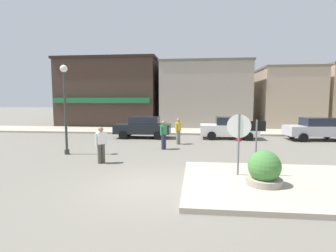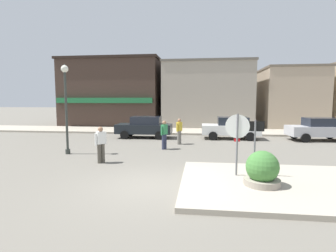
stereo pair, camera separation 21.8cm
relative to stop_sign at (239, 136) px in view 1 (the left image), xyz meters
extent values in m
plane|color=#6B665B|center=(-2.82, -1.08, -1.52)|extent=(160.00, 160.00, 0.00)
cube|color=#A89E8C|center=(1.34, -0.65, -1.44)|extent=(6.40, 4.80, 0.15)
cube|color=#A89E8C|center=(-2.82, 13.23, -1.44)|extent=(80.00, 4.00, 0.15)
cylinder|color=slate|center=(0.00, -0.01, -0.37)|extent=(0.07, 0.07, 2.30)
cylinder|color=red|center=(0.00, 0.01, 0.35)|extent=(0.76, 0.11, 0.76)
cylinder|color=white|center=(0.00, 0.00, 0.35)|extent=(0.81, 0.11, 0.82)
cube|color=red|center=(0.00, 0.01, -0.13)|extent=(0.20, 0.04, 0.11)
cylinder|color=slate|center=(0.59, -0.02, -0.47)|extent=(0.06, 0.06, 2.10)
cube|color=black|center=(0.59, -0.01, 0.36)|extent=(0.60, 0.09, 0.34)
cube|color=white|center=(0.59, 0.00, 0.36)|extent=(0.54, 0.08, 0.29)
cube|color=black|center=(0.59, 0.01, 0.36)|extent=(0.34, 0.05, 0.08)
cylinder|color=gray|center=(0.64, -1.00, -1.34)|extent=(1.10, 1.10, 0.35)
sphere|color=#427A38|center=(0.64, -1.00, -0.79)|extent=(1.00, 1.00, 1.00)
cylinder|color=#333833|center=(-8.02, 3.35, 0.58)|extent=(0.12, 0.12, 4.20)
cylinder|color=#333833|center=(-8.02, 3.35, -1.40)|extent=(0.24, 0.24, 0.24)
sphere|color=white|center=(-8.02, 3.35, 2.79)|extent=(0.36, 0.36, 0.36)
cone|color=#333833|center=(-8.02, 3.35, 2.94)|extent=(0.32, 0.32, 0.18)
cube|color=black|center=(-5.34, 9.44, -0.85)|extent=(4.02, 1.75, 0.66)
cube|color=#1E232D|center=(-5.19, 9.44, -0.24)|extent=(2.10, 1.42, 0.56)
cylinder|color=black|center=(-6.57, 8.57, -1.22)|extent=(0.60, 0.19, 0.60)
cylinder|color=black|center=(-6.59, 10.27, -1.22)|extent=(0.60, 0.19, 0.60)
cylinder|color=black|center=(-4.09, 8.61, -1.22)|extent=(0.60, 0.19, 0.60)
cylinder|color=black|center=(-4.11, 10.31, -1.22)|extent=(0.60, 0.19, 0.60)
cube|color=white|center=(0.84, 9.67, -0.85)|extent=(4.01, 1.73, 0.66)
cube|color=#1E232D|center=(0.99, 9.67, -0.24)|extent=(2.09, 1.41, 0.56)
cylinder|color=black|center=(-0.40, 8.83, -1.22)|extent=(0.60, 0.18, 0.60)
cylinder|color=black|center=(-0.39, 10.53, -1.22)|extent=(0.60, 0.18, 0.60)
cylinder|color=black|center=(2.08, 8.81, -1.22)|extent=(0.60, 0.18, 0.60)
cylinder|color=black|center=(2.09, 10.51, -1.22)|extent=(0.60, 0.18, 0.60)
cube|color=#B7B7BC|center=(6.69, 9.57, -0.85)|extent=(4.12, 2.02, 0.66)
cube|color=#1E232D|center=(6.84, 9.58, -0.24)|extent=(2.19, 1.56, 0.56)
cylinder|color=black|center=(5.52, 8.62, -1.22)|extent=(0.61, 0.23, 0.60)
cylinder|color=black|center=(5.39, 10.31, -1.22)|extent=(0.61, 0.23, 0.60)
cylinder|color=black|center=(7.86, 10.51, -1.22)|extent=(0.61, 0.23, 0.60)
cylinder|color=gray|center=(-2.62, 6.92, -1.09)|extent=(0.16, 0.16, 0.85)
cylinder|color=gray|center=(-2.53, 7.08, -1.09)|extent=(0.16, 0.16, 0.85)
cube|color=gold|center=(-2.57, 7.00, -0.40)|extent=(0.36, 0.42, 0.54)
sphere|color=#9E7051|center=(-2.57, 7.00, -0.02)|extent=(0.22, 0.22, 0.22)
cylinder|color=gold|center=(-2.68, 6.80, -0.45)|extent=(0.12, 0.12, 0.52)
cylinder|color=gold|center=(-2.46, 7.20, -0.45)|extent=(0.12, 0.12, 0.52)
cylinder|color=#4C473D|center=(-5.53, 1.78, -1.09)|extent=(0.16, 0.16, 0.85)
cylinder|color=#4C473D|center=(-5.65, 1.65, -1.09)|extent=(0.16, 0.16, 0.85)
cube|color=white|center=(-5.59, 1.72, -0.40)|extent=(0.40, 0.42, 0.54)
sphere|color=#9E7051|center=(-5.59, 1.72, -0.02)|extent=(0.22, 0.22, 0.22)
cylinder|color=white|center=(-5.44, 1.89, -0.45)|extent=(0.13, 0.13, 0.52)
cylinder|color=white|center=(-5.75, 1.55, -0.45)|extent=(0.13, 0.13, 0.52)
cylinder|color=#2D334C|center=(-3.23, 5.30, -1.09)|extent=(0.16, 0.16, 0.85)
cylinder|color=#2D334C|center=(-3.32, 5.14, -1.09)|extent=(0.16, 0.16, 0.85)
cube|color=#338C51|center=(-3.27, 5.22, -0.40)|extent=(0.36, 0.42, 0.54)
sphere|color=#9E7051|center=(-3.27, 5.22, -0.02)|extent=(0.22, 0.22, 0.22)
cylinder|color=#338C51|center=(-3.16, 5.43, -0.45)|extent=(0.12, 0.12, 0.52)
cylinder|color=#338C51|center=(-3.38, 5.02, -0.45)|extent=(0.12, 0.12, 0.52)
cube|color=#3D2D26|center=(-10.52, 19.82, 1.85)|extent=(9.97, 9.20, 6.73)
cube|color=#1E6638|center=(-10.52, 15.08, 1.18)|extent=(9.47, 0.40, 0.50)
cube|color=black|center=(-10.52, 19.82, 5.34)|extent=(10.26, 9.47, 0.24)
cube|color=#9E9384|center=(-0.66, 18.76, 1.62)|extent=(8.55, 7.60, 6.27)
cube|color=#5E584F|center=(-0.66, 18.76, 4.85)|extent=(8.72, 7.75, 0.20)
cube|color=tan|center=(7.38, 17.90, 1.30)|extent=(5.32, 5.66, 5.63)
cube|color=#685B4C|center=(7.38, 17.90, 4.22)|extent=(5.43, 5.78, 0.20)
camera|label=1|loc=(-1.47, -9.20, 1.27)|focal=28.00mm
camera|label=2|loc=(-1.26, -9.17, 1.27)|focal=28.00mm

